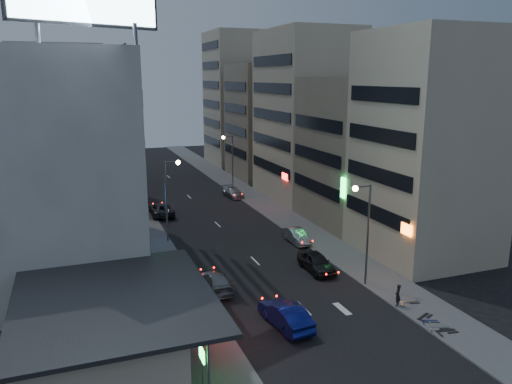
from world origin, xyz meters
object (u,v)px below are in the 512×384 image
road_car_blue (285,315)px  parked_car_right_near (316,262)px  person (398,295)px  road_car_silver (216,281)px  scooter_silver_a (449,317)px  parked_car_right_mid (296,236)px  scooter_silver_b (417,293)px  scooter_black_b (427,305)px  scooter_blue (438,313)px  parked_car_right_far (233,192)px  parked_car_left (161,209)px  scooter_black_a (455,320)px

road_car_blue → parked_car_right_near: bearing=-134.7°
road_car_blue → person: 8.60m
parked_car_right_near → road_car_silver: (-9.02, -0.74, -0.10)m
road_car_blue → scooter_silver_a: bearing=152.7°
parked_car_right_mid → scooter_silver_b: parked_car_right_mid is taller
scooter_silver_a → scooter_black_b: bearing=24.8°
scooter_blue → parked_car_right_near: bearing=40.7°
parked_car_right_far → scooter_silver_a: 39.61m
road_car_silver → scooter_silver_a: size_ratio=2.38×
parked_car_right_far → scooter_blue: 38.72m
parked_car_right_mid → road_car_silver: (-10.60, -8.07, 0.00)m
parked_car_right_near → parked_car_left: bearing=113.4°
road_car_silver → parked_car_right_far: bearing=-109.4°
parked_car_left → person: size_ratio=3.40×
person → scooter_silver_b: bearing=143.6°
scooter_silver_b → person: bearing=110.9°
parked_car_right_near → person: person is taller
person → road_car_silver: bearing=-76.1°
parked_car_left → scooter_silver_b: parked_car_left is taller
road_car_blue → road_car_silver: road_car_blue is taller
parked_car_right_mid → road_car_blue: size_ratio=0.85×
road_car_blue → road_car_silver: 7.66m
parked_car_right_near → scooter_black_a: size_ratio=2.28×
parked_car_right_near → scooter_blue: size_ratio=2.79×
parked_car_right_far → scooter_silver_b: 35.81m
road_car_silver → scooter_silver_b: bearing=152.4°
parked_car_right_near → road_car_blue: road_car_blue is taller
parked_car_right_far → parked_car_right_near: bearing=-99.0°
road_car_silver → scooter_black_b: bearing=145.2°
parked_car_left → scooter_silver_a: size_ratio=2.72×
scooter_blue → road_car_blue: bearing=95.9°
road_car_blue → scooter_blue: bearing=157.2°
scooter_blue → scooter_silver_b: 3.02m
road_car_silver → scooter_silver_b: size_ratio=2.39×
road_car_silver → parked_car_right_mid: bearing=-141.7°
scooter_black_b → road_car_blue: bearing=54.7°
parked_car_right_far → person: size_ratio=2.83×
parked_car_right_mid → road_car_blue: bearing=-118.0°
parked_car_left → parked_car_right_far: 12.29m
parked_car_right_near → road_car_blue: bearing=-128.0°
person → parked_car_right_near: bearing=-117.2°
parked_car_left → parked_car_right_far: size_ratio=1.20×
person → road_car_blue: bearing=-44.4°
parked_car_right_near → scooter_silver_a: parked_car_right_near is taller
road_car_silver → scooter_silver_a: (12.63, -11.02, 0.04)m
parked_car_right_near → road_car_silver: bearing=-174.7°
scooter_silver_a → parked_car_left: bearing=41.8°
scooter_silver_a → scooter_black_b: size_ratio=1.02×
parked_car_right_far → person: 35.93m
parked_car_left → scooter_black_a: 36.48m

